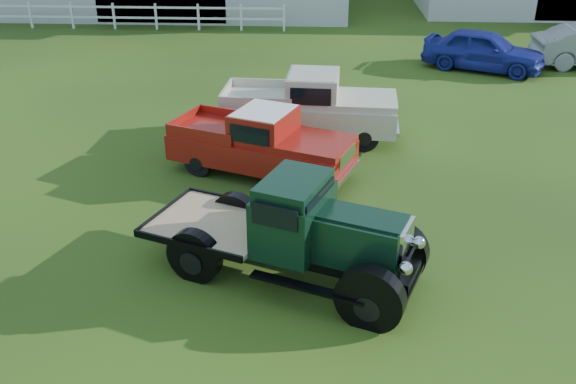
# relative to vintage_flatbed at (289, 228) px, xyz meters

# --- Properties ---
(ground) EXTENTS (120.00, 120.00, 0.00)m
(ground) POSITION_rel_vintage_flatbed_xyz_m (-0.28, 0.15, -1.00)
(ground) COLOR #1D3313
(fence_rail) EXTENTS (14.20, 0.16, 1.20)m
(fence_rail) POSITION_rel_vintage_flatbed_xyz_m (-8.28, 20.15, -0.40)
(fence_rail) COLOR white
(fence_rail) RESTS_ON ground
(vintage_flatbed) EXTENTS (5.43, 3.68, 2.00)m
(vintage_flatbed) POSITION_rel_vintage_flatbed_xyz_m (0.00, 0.00, 0.00)
(vintage_flatbed) COLOR black
(vintage_flatbed) RESTS_ON ground
(red_pickup) EXTENTS (4.93, 3.31, 1.68)m
(red_pickup) POSITION_rel_vintage_flatbed_xyz_m (-0.90, 4.43, -0.16)
(red_pickup) COLOR maroon
(red_pickup) RESTS_ON ground
(white_pickup) EXTENTS (5.05, 2.21, 1.82)m
(white_pickup) POSITION_rel_vintage_flatbed_xyz_m (0.20, 6.90, -0.09)
(white_pickup) COLOR beige
(white_pickup) RESTS_ON ground
(misc_car_blue) EXTENTS (4.74, 3.43, 1.50)m
(misc_car_blue) POSITION_rel_vintage_flatbed_xyz_m (6.51, 14.07, -0.25)
(misc_car_blue) COLOR navy
(misc_car_blue) RESTS_ON ground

